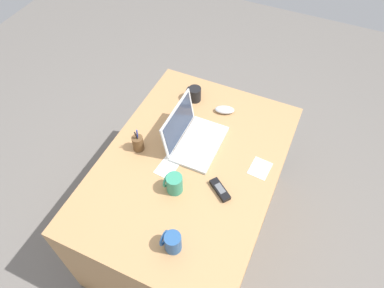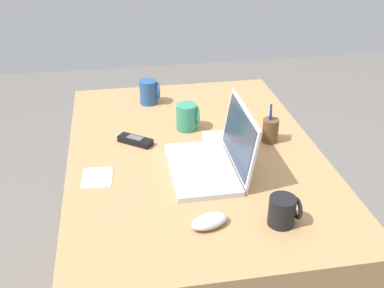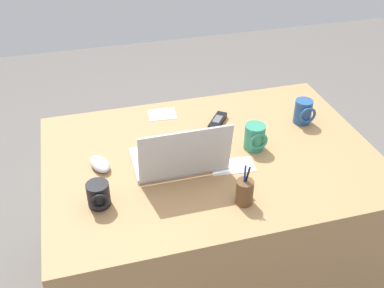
{
  "view_description": "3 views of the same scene",
  "coord_description": "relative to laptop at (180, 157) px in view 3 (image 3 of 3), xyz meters",
  "views": [
    {
      "loc": [
        -1.0,
        -0.47,
        2.27
      ],
      "look_at": [
        0.08,
        0.02,
        0.81
      ],
      "focal_mm": 33.1,
      "sensor_mm": 36.0,
      "label": 1
    },
    {
      "loc": [
        1.47,
        -0.26,
        1.61
      ],
      "look_at": [
        0.08,
        -0.02,
        0.82
      ],
      "focal_mm": 43.82,
      "sensor_mm": 36.0,
      "label": 2
    },
    {
      "loc": [
        0.46,
        1.38,
        1.81
      ],
      "look_at": [
        0.09,
        0.03,
        0.83
      ],
      "focal_mm": 42.73,
      "sensor_mm": 36.0,
      "label": 3
    }
  ],
  "objects": [
    {
      "name": "ground_plane",
      "position": [
        -0.14,
        -0.04,
        -0.79
      ],
      "size": [
        6.0,
        6.0,
        0.0
      ],
      "primitive_type": "plane",
      "color": "slate"
    },
    {
      "name": "computer_mouse",
      "position": [
        0.29,
        -0.08,
        -0.03
      ],
      "size": [
        0.1,
        0.13,
        0.03
      ],
      "primitive_type": "ellipsoid",
      "rotation": [
        0.0,
        0.0,
        0.32
      ],
      "color": "silver",
      "rests_on": "desk"
    },
    {
      "name": "desk",
      "position": [
        -0.14,
        -0.04,
        -0.42
      ],
      "size": [
        1.3,
        0.91,
        0.74
      ],
      "primitive_type": "cube",
      "color": "tan",
      "rests_on": "ground"
    },
    {
      "name": "coffee_mug_tall",
      "position": [
        0.32,
        0.13,
        -0.0
      ],
      "size": [
        0.08,
        0.09,
        0.09
      ],
      "color": "black",
      "rests_on": "desk"
    },
    {
      "name": "pen_holder",
      "position": [
        -0.16,
        0.25,
        0.0
      ],
      "size": [
        0.06,
        0.06,
        0.15
      ],
      "color": "brown",
      "rests_on": "desk"
    },
    {
      "name": "cordless_phone",
      "position": [
        -0.23,
        -0.25,
        -0.03
      ],
      "size": [
        0.12,
        0.13,
        0.03
      ],
      "color": "black",
      "rests_on": "desk"
    },
    {
      "name": "laptop",
      "position": [
        0.0,
        0.0,
        0.0
      ],
      "size": [
        0.35,
        0.25,
        0.23
      ],
      "color": "silver",
      "rests_on": "desk"
    },
    {
      "name": "paper_note_near_laptop",
      "position": [
        -0.02,
        -0.4,
        -0.05
      ],
      "size": [
        0.13,
        0.11,
        0.0
      ],
      "primitive_type": "cube",
      "rotation": [
        0.0,
        0.0,
        -0.08
      ],
      "color": "white",
      "rests_on": "desk"
    },
    {
      "name": "paper_note_left",
      "position": [
        -0.19,
        0.05,
        -0.05
      ],
      "size": [
        0.18,
        0.11,
        0.0
      ],
      "primitive_type": "cube",
      "rotation": [
        0.0,
        0.0,
        -0.1
      ],
      "color": "white",
      "rests_on": "desk"
    },
    {
      "name": "coffee_mug_spare",
      "position": [
        -0.32,
        -0.05,
        0.01
      ],
      "size": [
        0.08,
        0.09,
        0.11
      ],
      "color": "#338C6B",
      "rests_on": "desk"
    },
    {
      "name": "coffee_mug_white",
      "position": [
        -0.59,
        -0.17,
        0.01
      ],
      "size": [
        0.08,
        0.09,
        0.11
      ],
      "color": "#26518C",
      "rests_on": "desk"
    }
  ]
}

